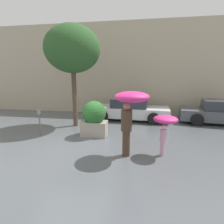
# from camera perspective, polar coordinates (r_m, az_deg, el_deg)

# --- Properties ---
(ground_plane) EXTENTS (40.00, 40.00, 0.00)m
(ground_plane) POSITION_cam_1_polar(r_m,az_deg,el_deg) (6.52, -13.02, -11.56)
(ground_plane) COLOR #51565B
(building_facade) EXTENTS (18.00, 0.30, 6.00)m
(building_facade) POSITION_cam_1_polar(r_m,az_deg,el_deg) (12.27, -1.85, 13.78)
(building_facade) COLOR #B7A88E
(building_facade) RESTS_ON ground
(planter_box) EXTENTS (1.09, 1.01, 1.52)m
(planter_box) POSITION_cam_1_polar(r_m,az_deg,el_deg) (7.51, -5.85, -1.78)
(planter_box) COLOR #9E9384
(planter_box) RESTS_ON ground
(person_adult) EXTENTS (1.08, 1.08, 2.09)m
(person_adult) POSITION_cam_1_polar(r_m,az_deg,el_deg) (5.41, 6.05, 2.24)
(person_adult) COLOR #473323
(person_adult) RESTS_ON ground
(person_child) EXTENTS (0.76, 0.76, 1.32)m
(person_child) POSITION_cam_1_polar(r_m,az_deg,el_deg) (5.78, 16.98, -3.37)
(person_child) COLOR #D199B7
(person_child) RESTS_ON ground
(parked_car_near) EXTENTS (4.65, 2.20, 1.27)m
(parked_car_near) POSITION_cam_1_polar(r_m,az_deg,el_deg) (10.44, 5.73, 0.80)
(parked_car_near) COLOR silver
(parked_car_near) RESTS_ON ground
(parked_car_far) EXTENTS (4.46, 2.41, 1.27)m
(parked_car_far) POSITION_cam_1_polar(r_m,az_deg,el_deg) (11.16, 32.20, -0.24)
(parked_car_far) COLOR #4C5156
(parked_car_far) RESTS_ON ground
(street_tree) EXTENTS (2.67, 2.67, 4.95)m
(street_tree) POSITION_cam_1_polar(r_m,az_deg,el_deg) (9.09, -12.77, 19.29)
(street_tree) COLOR brown
(street_tree) RESTS_ON ground
(parking_meter) EXTENTS (0.14, 0.14, 1.16)m
(parking_meter) POSITION_cam_1_polar(r_m,az_deg,el_deg) (8.04, -22.66, -1.47)
(parking_meter) COLOR #595B60
(parking_meter) RESTS_ON ground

